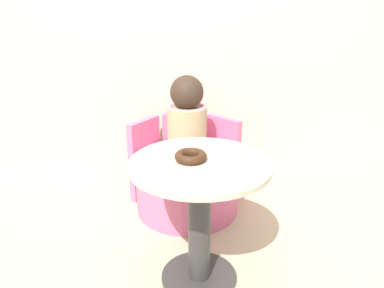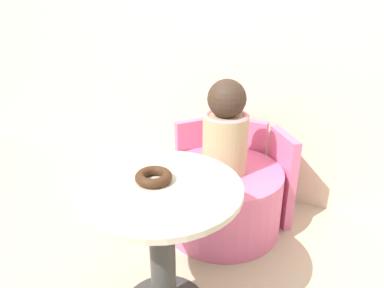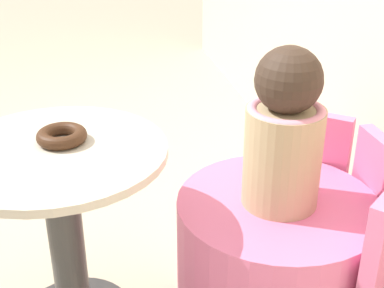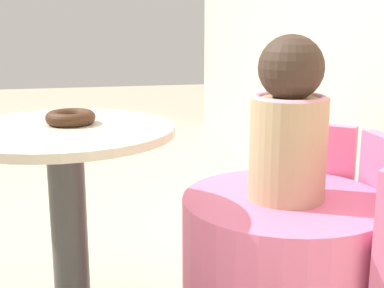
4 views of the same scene
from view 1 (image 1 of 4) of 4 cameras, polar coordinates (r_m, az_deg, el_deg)
ground_plane at (r=2.04m, az=-1.88°, el=-18.98°), size 12.00×12.00×0.00m
back_wall at (r=2.70m, az=-4.19°, el=18.54°), size 6.00×0.06×2.40m
round_table at (r=1.76m, az=1.17°, el=-8.76°), size 0.64×0.64×0.64m
tub_chair at (r=2.48m, az=-0.72°, el=-5.94°), size 0.67×0.67×0.38m
booth_backrest at (r=2.69m, az=-1.30°, el=-1.58°), size 0.77×0.28×0.56m
child_figure at (r=2.31m, az=-0.77°, el=3.74°), size 0.25×0.25×0.52m
donut at (r=1.67m, az=-0.19°, el=-1.87°), size 0.15×0.15×0.04m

